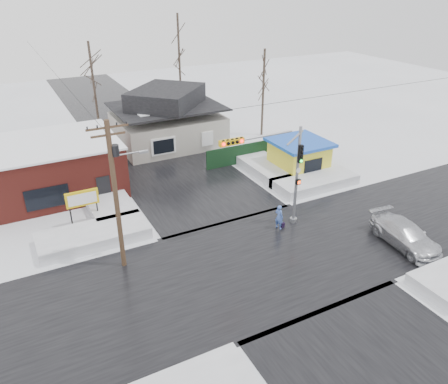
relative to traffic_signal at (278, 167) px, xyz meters
name	(u,v)px	position (x,y,z in m)	size (l,w,h in m)	color
ground	(268,259)	(-2.43, -2.97, -4.54)	(120.00, 120.00, 0.00)	white
road_ns	(268,259)	(-2.43, -2.97, -4.53)	(10.00, 120.00, 0.02)	black
road_ew	(268,259)	(-2.43, -2.97, -4.53)	(120.00, 10.00, 0.02)	black
snowbank_nw	(94,236)	(-11.43, 4.03, -4.14)	(7.00, 3.00, 0.80)	white
snowbank_ne	(315,181)	(6.57, 4.03, -4.14)	(7.00, 3.00, 0.80)	white
snowbank_nside_w	(105,198)	(-9.43, 9.03, -4.14)	(3.00, 8.00, 0.80)	white
snowbank_nside_e	(262,165)	(4.57, 9.03, -4.14)	(3.00, 8.00, 0.80)	white
traffic_signal	(278,167)	(0.00, 0.00, 0.00)	(6.05, 0.68, 7.00)	gray
utility_pole	(116,188)	(-10.36, 0.53, 0.57)	(3.15, 0.44, 9.00)	#382619
brick_building	(39,169)	(-13.43, 13.03, -2.46)	(12.20, 8.20, 4.12)	maroon
marquee_sign	(82,199)	(-11.43, 6.53, -2.62)	(2.20, 0.21, 2.55)	black
house	(167,119)	(-0.43, 19.03, -1.92)	(10.40, 8.40, 5.76)	#AFA99E
kiosk	(299,156)	(7.07, 7.03, -3.08)	(4.60, 4.60, 2.88)	yellow
fence	(246,153)	(4.07, 11.03, -3.64)	(8.00, 0.12, 1.80)	black
tree_far_left	(91,63)	(-6.43, 23.03, 3.41)	(3.00, 3.00, 10.00)	#332821
tree_far_mid	(178,37)	(3.57, 25.03, 5.00)	(3.00, 3.00, 12.00)	#332821
tree_far_right	(264,67)	(9.57, 17.03, 2.62)	(3.00, 3.00, 9.00)	#332821
pedestrian	(279,217)	(0.14, -0.23, -3.65)	(0.65, 0.42, 1.77)	#4568C1
car	(405,235)	(6.12, -5.68, -3.78)	(2.12, 5.21, 1.51)	silver
shopping_bag	(283,225)	(0.46, -0.28, -4.36)	(0.28, 0.12, 0.35)	black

